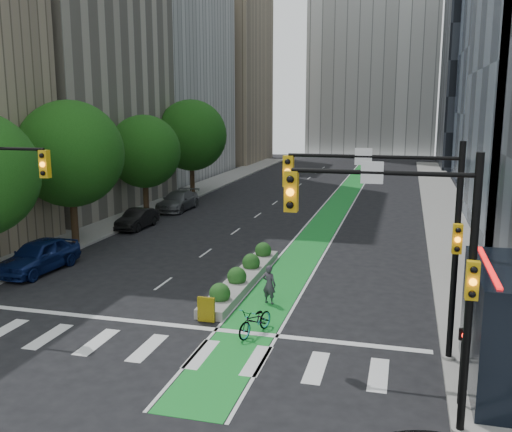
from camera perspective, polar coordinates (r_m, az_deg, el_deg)
The scene contains 20 objects.
ground at distance 21.84m, azimuth -9.64°, elevation -11.86°, with size 160.00×160.00×0.00m, color black.
sidewalk_left at distance 48.52m, azimuth -10.21°, elevation 0.90°, with size 3.60×90.00×0.15m, color gray.
sidewalk_right at distance 44.18m, azimuth 18.77°, elevation -0.50°, with size 3.60×90.00×0.15m, color gray.
bike_lane_paint at distance 49.30m, azimuth 8.15°, elevation 1.04°, with size 2.20×70.00×0.01m, color #19892D.
building_beige at distance 51.41m, azimuth -20.04°, elevation 17.70°, with size 14.00×18.00×30.00m, color #B7AD99.
building_tan_far at distance 89.08m, azimuth -4.02°, elevation 13.90°, with size 14.00×16.00×26.00m, color tan.
building_dark_end at distance 87.20m, azimuth 23.03°, elevation 13.80°, with size 14.00×18.00×28.00m, color black.
tree_mid at distance 36.13m, azimuth -18.07°, elevation 5.91°, with size 6.40×6.40×8.78m.
tree_midfar at distance 44.88m, azimuth -11.11°, elevation 6.34°, with size 5.60×5.60×7.76m.
tree_far at distance 53.99m, azimuth -6.49°, elevation 8.01°, with size 6.60×6.60×9.00m.
signal_right at distance 19.08m, azimuth 14.97°, elevation -0.32°, with size 5.82×0.51×7.20m.
signal_far_right at distance 14.70m, azimuth 16.11°, elevation -3.91°, with size 4.82×0.51×7.20m.
median_planter at distance 27.54m, azimuth -1.30°, elevation -6.01°, with size 1.20×10.26×1.10m.
ped_signal_post at distance 17.21m, azimuth 19.97°, elevation -13.15°, with size 0.32×0.43×2.46m.
bicycle at distance 21.61m, azimuth -0.06°, elevation -10.41°, with size 0.71×2.04×1.07m, color gray.
cyclist at distance 24.69m, azimuth 1.33°, elevation -6.87°, with size 0.62×0.41×1.71m, color #3A3540.
parked_car_left_near at distance 31.37m, azimuth -20.89°, elevation -3.72°, with size 2.01×5.00×1.70m, color #0D1D53.
parked_car_left_mid at distance 40.48m, azimuth -11.80°, elevation -0.28°, with size 1.44×4.13×1.36m, color black.
parked_car_left_far at distance 47.04m, azimuth -7.81°, elevation 1.51°, with size 2.15×5.29×1.53m, color #505355.
pedestrian_near at distance 18.16m, azimuth 22.26°, elevation -13.94°, with size 0.84×0.66×1.74m, color gray.
Camera 1 is at (8.53, -18.26, 8.42)m, focal length 40.00 mm.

